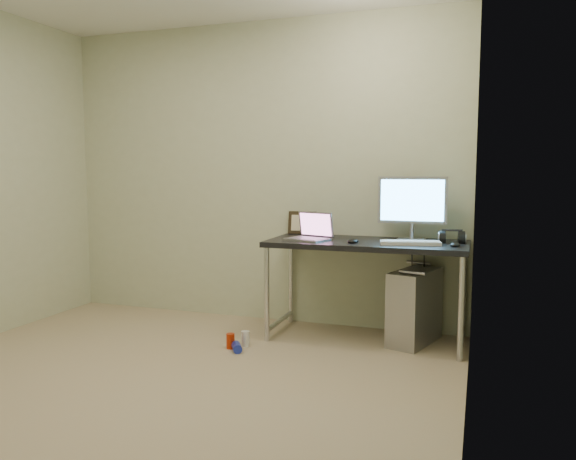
{
  "coord_description": "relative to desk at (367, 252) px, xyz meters",
  "views": [
    {
      "loc": [
        1.79,
        -2.67,
        1.27
      ],
      "look_at": [
        0.5,
        1.08,
        0.85
      ],
      "focal_mm": 35.0,
      "sensor_mm": 36.0,
      "label": 1
    }
  ],
  "objects": [
    {
      "name": "floor",
      "position": [
        -1.0,
        -1.43,
        -0.66
      ],
      "size": [
        3.5,
        3.5,
        0.0
      ],
      "primitive_type": "plane",
      "color": "tan",
      "rests_on": "ground"
    },
    {
      "name": "wall_back",
      "position": [
        -1.0,
        0.32,
        0.59
      ],
      "size": [
        3.5,
        0.02,
        2.5
      ],
      "primitive_type": "cube",
      "color": "beige",
      "rests_on": "ground"
    },
    {
      "name": "wall_right",
      "position": [
        0.75,
        -1.43,
        0.59
      ],
      "size": [
        0.02,
        3.5,
        2.5
      ],
      "primitive_type": "cube",
      "color": "beige",
      "rests_on": "ground"
    },
    {
      "name": "desk",
      "position": [
        0.0,
        0.0,
        0.0
      ],
      "size": [
        1.46,
        0.64,
        0.75
      ],
      "color": "black",
      "rests_on": "ground"
    },
    {
      "name": "tower_computer",
      "position": [
        0.36,
        0.04,
        -0.39
      ],
      "size": [
        0.37,
        0.57,
        0.58
      ],
      "rotation": [
        0.0,
        0.0,
        -0.3
      ],
      "color": "#A2A2A6",
      "rests_on": "ground"
    },
    {
      "name": "cable_a",
      "position": [
        0.31,
        0.27,
        -0.26
      ],
      "size": [
        0.01,
        0.16,
        0.69
      ],
      "primitive_type": "cylinder",
      "rotation": [
        0.21,
        0.0,
        0.0
      ],
      "color": "black",
      "rests_on": "ground"
    },
    {
      "name": "cable_b",
      "position": [
        0.4,
        0.25,
        -0.28
      ],
      "size": [
        0.02,
        0.11,
        0.71
      ],
      "primitive_type": "cylinder",
      "rotation": [
        0.14,
        0.0,
        0.09
      ],
      "color": "black",
      "rests_on": "ground"
    },
    {
      "name": "can_red",
      "position": [
        -0.87,
        -0.53,
        -0.61
      ],
      "size": [
        0.07,
        0.07,
        0.11
      ],
      "primitive_type": "cylinder",
      "rotation": [
        0.0,
        0.0,
        0.12
      ],
      "color": "#B62707",
      "rests_on": "ground"
    },
    {
      "name": "can_white",
      "position": [
        -0.79,
        -0.45,
        -0.61
      ],
      "size": [
        0.07,
        0.07,
        0.11
      ],
      "primitive_type": "cylinder",
      "rotation": [
        0.0,
        0.0,
        -0.17
      ],
      "color": "white",
      "rests_on": "ground"
    },
    {
      "name": "can_blue",
      "position": [
        -0.8,
        -0.59,
        -0.63
      ],
      "size": [
        0.11,
        0.13,
        0.06
      ],
      "primitive_type": "cylinder",
      "rotation": [
        1.57,
        0.0,
        0.54
      ],
      "color": "#1F30B5",
      "rests_on": "ground"
    },
    {
      "name": "laptop",
      "position": [
        -0.42,
        -0.07,
        0.13
      ],
      "size": [
        0.36,
        0.33,
        0.21
      ],
      "rotation": [
        0.0,
        0.0,
        -0.31
      ],
      "color": "#A2A1A8",
      "rests_on": "desk"
    },
    {
      "name": "monitor",
      "position": [
        0.31,
        0.15,
        0.36
      ],
      "size": [
        0.51,
        0.15,
        0.48
      ],
      "rotation": [
        0.0,
        0.0,
        -0.01
      ],
      "color": "#A2A1A8",
      "rests_on": "desk"
    },
    {
      "name": "keyboard",
      "position": [
        0.33,
        -0.1,
        0.1
      ],
      "size": [
        0.44,
        0.22,
        0.03
      ],
      "primitive_type": "cube",
      "rotation": [
        0.0,
        0.0,
        0.22
      ],
      "color": "silver",
      "rests_on": "desk"
    },
    {
      "name": "mouse_right",
      "position": [
        0.63,
        -0.1,
        0.1
      ],
      "size": [
        0.07,
        0.11,
        0.04
      ],
      "primitive_type": "ellipsoid",
      "rotation": [
        0.0,
        0.0,
        -0.02
      ],
      "color": "black",
      "rests_on": "desk"
    },
    {
      "name": "mouse_left",
      "position": [
        -0.07,
        -0.13,
        0.11
      ],
      "size": [
        0.09,
        0.13,
        0.04
      ],
      "primitive_type": "ellipsoid",
      "rotation": [
        0.0,
        0.0,
        -0.13
      ],
      "color": "black",
      "rests_on": "desk"
    },
    {
      "name": "headphones",
      "position": [
        0.6,
        0.1,
        0.12
      ],
      "size": [
        0.19,
        0.12,
        0.12
      ],
      "rotation": [
        0.0,
        0.0,
        0.12
      ],
      "color": "black",
      "rests_on": "desk"
    },
    {
      "name": "picture_frame",
      "position": [
        -0.6,
        0.3,
        0.18
      ],
      "size": [
        0.24,
        0.09,
        0.19
      ],
      "primitive_type": "cube",
      "rotation": [
        -0.21,
        0.0,
        0.1
      ],
      "color": "black",
      "rests_on": "desk"
    },
    {
      "name": "webcam",
      "position": [
        -0.41,
        0.27,
        0.18
      ],
      "size": [
        0.05,
        0.04,
        0.12
      ],
      "rotation": [
        0.0,
        0.0,
        0.25
      ],
      "color": "silver",
      "rests_on": "desk"
    }
  ]
}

